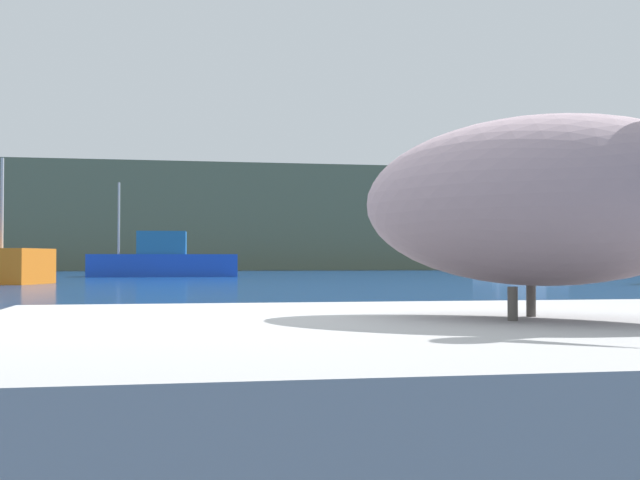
# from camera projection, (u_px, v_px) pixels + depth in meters

# --- Properties ---
(hillside_backdrop) EXTENTS (140.00, 15.54, 9.07)m
(hillside_backdrop) POSITION_uv_depth(u_px,v_px,m) (170.00, 220.00, 74.63)
(hillside_backdrop) COLOR #5B664C
(hillside_backdrop) RESTS_ON ground
(pier_dock) EXTENTS (3.40, 2.19, 0.73)m
(pier_dock) POSITION_uv_depth(u_px,v_px,m) (542.00, 441.00, 2.45)
(pier_dock) COLOR gray
(pier_dock) RESTS_ON ground
(pelican) EXTENTS (1.25, 1.18, 0.94)m
(pelican) POSITION_uv_depth(u_px,v_px,m) (543.00, 198.00, 2.46)
(pelican) COLOR gray
(pelican) RESTS_ON pier_dock
(fishing_boat_white) EXTENTS (5.90, 3.22, 4.65)m
(fishing_boat_white) POSITION_uv_depth(u_px,v_px,m) (522.00, 262.00, 47.69)
(fishing_boat_white) COLOR white
(fishing_boat_white) RESTS_ON ground
(fishing_boat_blue) EXTENTS (7.90, 2.47, 5.01)m
(fishing_boat_blue) POSITION_uv_depth(u_px,v_px,m) (163.00, 260.00, 43.51)
(fishing_boat_blue) COLOR blue
(fishing_boat_blue) RESTS_ON ground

